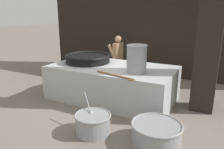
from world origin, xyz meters
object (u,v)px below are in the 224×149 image
(giant_wok_near, at_px, (88,58))
(cook, at_px, (118,58))
(prep_bowl_vegetables, at_px, (93,123))
(prep_bowl_meat, at_px, (156,132))
(stock_pot, at_px, (137,59))

(giant_wok_near, distance_m, cook, 1.27)
(cook, distance_m, prep_bowl_vegetables, 3.27)
(prep_bowl_vegetables, distance_m, prep_bowl_meat, 1.19)
(prep_bowl_vegetables, relative_size, prep_bowl_meat, 0.86)
(giant_wok_near, distance_m, prep_bowl_meat, 3.08)
(stock_pot, height_order, prep_bowl_vegetables, stock_pot)
(stock_pot, height_order, prep_bowl_meat, stock_pot)
(giant_wok_near, xyz_separation_m, prep_bowl_vegetables, (1.32, -1.85, -0.80))
(cook, bearing_deg, giant_wok_near, 77.04)
(giant_wok_near, xyz_separation_m, prep_bowl_meat, (2.49, -1.63, -0.80))
(stock_pot, distance_m, cook, 2.08)
(stock_pot, bearing_deg, giant_wok_near, 166.08)
(stock_pot, xyz_separation_m, cook, (-1.27, 1.61, -0.39))
(stock_pot, bearing_deg, prep_bowl_meat, -54.43)
(giant_wok_near, distance_m, prep_bowl_vegetables, 2.40)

